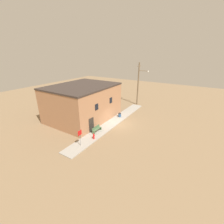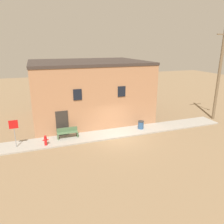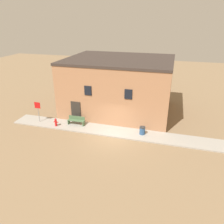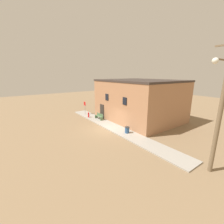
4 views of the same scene
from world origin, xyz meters
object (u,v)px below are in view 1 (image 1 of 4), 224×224
at_px(fire_hydrant, 94,136).
at_px(trash_bin, 120,115).
at_px(utility_pole, 139,83).
at_px(bench, 97,129).
at_px(stop_sign, 80,135).

distance_m(fire_hydrant, trash_bin, 8.29).
bearing_deg(utility_pole, bench, 179.99).
bearing_deg(fire_hydrant, stop_sign, 169.08).
relative_size(bench, utility_pole, 0.18).
bearing_deg(fire_hydrant, bench, 26.02).
bearing_deg(bench, stop_sign, -173.18).
xyz_separation_m(trash_bin, utility_pole, (8.49, 0.19, 4.30)).
distance_m(stop_sign, utility_pole, 19.12).
bearing_deg(stop_sign, trash_bin, 1.49).
bearing_deg(fire_hydrant, trash_bin, 4.63).
relative_size(fire_hydrant, bench, 0.47).
bearing_deg(utility_pole, stop_sign, -178.61).
xyz_separation_m(fire_hydrant, utility_pole, (16.76, 0.86, 4.28)).
bearing_deg(trash_bin, utility_pole, 1.27).
relative_size(stop_sign, trash_bin, 2.90).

